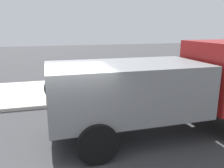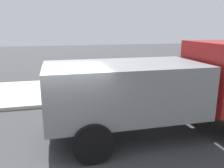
{
  "view_description": "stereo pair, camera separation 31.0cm",
  "coord_description": "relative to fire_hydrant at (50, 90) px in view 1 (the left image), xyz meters",
  "views": [
    {
      "loc": [
        -0.42,
        -5.98,
        3.47
      ],
      "look_at": [
        1.99,
        2.46,
        1.3
      ],
      "focal_mm": 36.95,
      "sensor_mm": 36.0,
      "label": 1
    },
    {
      "loc": [
        -0.12,
        -6.06,
        3.47
      ],
      "look_at": [
        1.99,
        2.46,
        1.3
      ],
      "focal_mm": 36.95,
      "sensor_mm": 36.0,
      "label": 2
    }
  ],
  "objects": [
    {
      "name": "ground_plane",
      "position": [
        0.36,
        -4.91,
        -0.61
      ],
      "size": [
        80.0,
        80.0,
        0.0
      ],
      "primitive_type": "plane",
      "color": "#38383A"
    },
    {
      "name": "sidewalk_curb",
      "position": [
        0.36,
        1.59,
        -0.53
      ],
      "size": [
        36.0,
        5.0,
        0.15
      ],
      "primitive_type": "cube",
      "color": "#BCB7AD",
      "rests_on": "ground"
    },
    {
      "name": "fire_hydrant",
      "position": [
        0.0,
        0.0,
        0.0
      ],
      "size": [
        0.27,
        0.62,
        0.86
      ],
      "color": "red",
      "rests_on": "sidewalk_curb"
    },
    {
      "name": "loose_tire",
      "position": [
        0.3,
        -0.29,
        0.13
      ],
      "size": [
        1.27,
        0.85,
        1.18
      ],
      "primitive_type": "torus",
      "rotation": [
        1.28,
        0.0,
        -0.28
      ],
      "color": "black",
      "rests_on": "sidewalk_curb"
    },
    {
      "name": "dump_truck_gray",
      "position": [
        3.56,
        -4.35,
        1.0
      ],
      "size": [
        7.01,
        2.82,
        3.0
      ],
      "color": "slate",
      "rests_on": "ground"
    }
  ]
}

